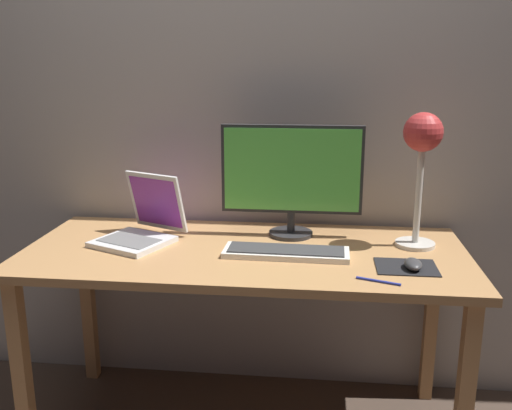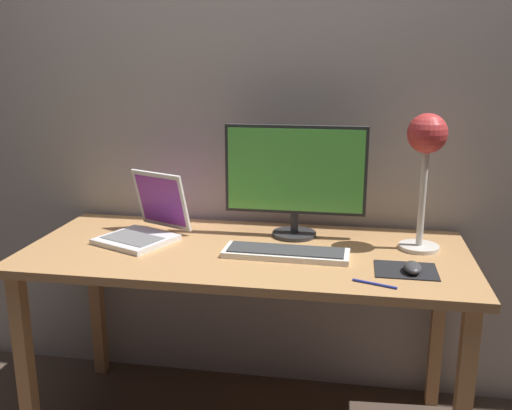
{
  "view_description": "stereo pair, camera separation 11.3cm",
  "coord_description": "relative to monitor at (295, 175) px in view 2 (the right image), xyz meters",
  "views": [
    {
      "loc": [
        0.26,
        -1.94,
        1.41
      ],
      "look_at": [
        0.05,
        -0.05,
        0.92
      ],
      "focal_mm": 39.88,
      "sensor_mm": 36.0,
      "label": 1
    },
    {
      "loc": [
        0.37,
        -1.92,
        1.41
      ],
      "look_at": [
        0.05,
        -0.05,
        0.92
      ],
      "focal_mm": 39.88,
      "sensor_mm": 36.0,
      "label": 2
    }
  ],
  "objects": [
    {
      "name": "laptop",
      "position": [
        -0.55,
        -0.11,
        -0.18
      ],
      "size": [
        0.35,
        0.37,
        0.25
      ],
      "color": "silver",
      "rests_on": "desk"
    },
    {
      "name": "mousepad",
      "position": [
        0.4,
        -0.31,
        -0.24
      ],
      "size": [
        0.2,
        0.16,
        0.0
      ],
      "primitive_type": "cube",
      "color": "black",
      "rests_on": "desk"
    },
    {
      "name": "monitor",
      "position": [
        0.0,
        0.0,
        0.0
      ],
      "size": [
        0.54,
        0.17,
        0.43
      ],
      "color": "#28282B",
      "rests_on": "desk"
    },
    {
      "name": "pen",
      "position": [
        0.29,
        -0.45,
        -0.24
      ],
      "size": [
        0.13,
        0.05,
        0.01
      ],
      "primitive_type": "cylinder",
      "rotation": [
        0.0,
        1.57,
        -0.34
      ],
      "color": "#2633A5",
      "rests_on": "desk"
    },
    {
      "name": "desk_lamp",
      "position": [
        0.46,
        -0.08,
        0.12
      ],
      "size": [
        0.14,
        0.14,
        0.49
      ],
      "color": "beige",
      "rests_on": "desk"
    },
    {
      "name": "keyboard_main",
      "position": [
        -0.0,
        -0.23,
        -0.23
      ],
      "size": [
        0.44,
        0.15,
        0.03
      ],
      "color": "silver",
      "rests_on": "desk"
    },
    {
      "name": "back_wall",
      "position": [
        -0.16,
        0.22,
        0.32
      ],
      "size": [
        4.8,
        0.06,
        2.6
      ],
      "primitive_type": "cube",
      "color": "#A8A099",
      "rests_on": "ground"
    },
    {
      "name": "desk",
      "position": [
        -0.16,
        -0.18,
        -0.32
      ],
      "size": [
        1.6,
        0.7,
        0.74
      ],
      "color": "tan",
      "rests_on": "ground"
    },
    {
      "name": "mouse",
      "position": [
        0.42,
        -0.33,
        -0.22
      ],
      "size": [
        0.06,
        0.1,
        0.03
      ],
      "primitive_type": "ellipsoid",
      "color": "#38383A",
      "rests_on": "mousepad"
    }
  ]
}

